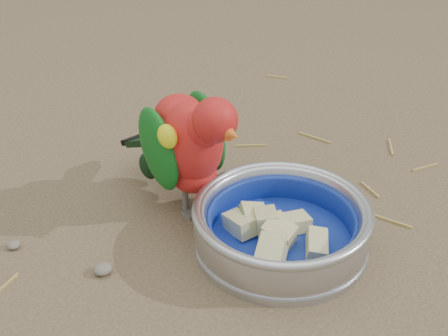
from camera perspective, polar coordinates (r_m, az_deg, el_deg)
ground at (r=0.73m, az=6.51°, el=-10.72°), size 60.00×60.00×0.00m
food_bowl at (r=0.78m, az=5.18°, el=-6.75°), size 0.22×0.22×0.02m
bowl_wall at (r=0.76m, az=5.29°, el=-4.98°), size 0.22×0.22×0.04m
fruit_wedges at (r=0.77m, az=5.26°, el=-5.40°), size 0.13×0.13×0.03m
lory_parrot at (r=0.81m, az=-3.17°, el=1.49°), size 0.10×0.22×0.18m
ground_debris at (r=0.74m, az=0.98°, el=-9.61°), size 0.90×0.80×0.01m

